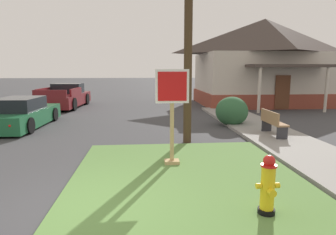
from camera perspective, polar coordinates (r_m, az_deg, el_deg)
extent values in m
plane|color=#3D3D3F|center=(5.27, -16.22, -17.80)|extent=(160.00, 160.00, 0.00)
cube|color=#567F3D|center=(6.41, 3.67, -11.98)|extent=(4.97, 5.71, 0.08)
cube|color=gray|center=(10.90, 20.20, -3.43)|extent=(2.20, 14.84, 0.12)
cylinder|color=black|center=(5.16, 18.84, -17.06)|extent=(0.28, 0.27, 0.08)
cylinder|color=yellow|center=(5.00, 19.08, -12.99)|extent=(0.22, 0.22, 0.71)
cylinder|color=red|center=(4.87, 19.32, -8.95)|extent=(0.25, 0.25, 0.03)
sphere|color=red|center=(4.85, 19.37, -8.11)|extent=(0.19, 0.19, 0.19)
cube|color=red|center=(4.83, 19.41, -7.32)|extent=(0.04, 0.04, 0.04)
cylinder|color=yellow|center=(4.93, 17.47, -12.79)|extent=(0.08, 0.09, 0.09)
cylinder|color=yellow|center=(5.05, 20.70, -12.43)|extent=(0.08, 0.09, 0.09)
cylinder|color=yellow|center=(4.87, 19.85, -13.83)|extent=(0.12, 0.09, 0.12)
cube|color=tan|center=(6.98, 0.79, -0.26)|extent=(0.09, 0.09, 2.24)
cube|color=tan|center=(7.24, 0.77, -8.72)|extent=(0.36, 0.28, 0.08)
cube|color=white|center=(6.84, 0.85, 6.17)|extent=(0.80, 0.01, 0.80)
cube|color=red|center=(6.83, 0.86, 6.17)|extent=(0.68, 0.01, 0.68)
cylinder|color=black|center=(8.61, -10.99, -6.71)|extent=(0.70, 0.70, 0.02)
cube|color=#1E6038|center=(13.52, -26.73, 0.06)|extent=(1.84, 4.53, 0.64)
cube|color=black|center=(13.25, -27.29, 2.29)|extent=(1.53, 2.10, 0.56)
cylinder|color=black|center=(15.12, -27.44, 0.52)|extent=(0.24, 0.63, 0.62)
cylinder|color=black|center=(14.53, -21.63, 0.60)|extent=(0.24, 0.63, 0.62)
cylinder|color=black|center=(11.96, -25.76, -1.46)|extent=(0.24, 0.63, 0.62)
sphere|color=white|center=(15.71, -25.33, 1.56)|extent=(0.14, 0.14, 0.14)
sphere|color=white|center=(15.35, -21.78, 1.64)|extent=(0.14, 0.14, 0.14)
sphere|color=red|center=(11.32, -28.74, -1.43)|extent=(0.12, 0.12, 0.12)
cube|color=maroon|center=(19.46, -19.69, 3.36)|extent=(2.32, 5.19, 0.68)
cube|color=black|center=(20.08, -19.17, 5.40)|extent=(1.87, 1.42, 0.68)
cube|color=maroon|center=(18.91, -23.42, 4.68)|extent=(0.22, 2.14, 0.44)
cube|color=maroon|center=(18.28, -17.74, 4.87)|extent=(0.22, 2.14, 0.44)
cube|color=maroon|center=(17.07, -22.35, 4.32)|extent=(1.84, 0.20, 0.44)
cylinder|color=black|center=(21.21, -20.89, 3.43)|extent=(0.30, 0.77, 0.76)
cylinder|color=black|center=(20.66, -15.84, 3.55)|extent=(0.30, 0.77, 0.76)
cylinder|color=black|center=(18.38, -23.97, 2.39)|extent=(0.30, 0.77, 0.76)
cylinder|color=black|center=(17.74, -18.22, 2.51)|extent=(0.30, 0.77, 0.76)
cube|color=#93704C|center=(10.69, 20.26, -0.94)|extent=(0.42, 1.42, 0.06)
cube|color=#93704C|center=(10.58, 19.44, 0.22)|extent=(0.07, 1.42, 0.38)
cube|color=#2D2D33|center=(10.18, 21.63, -2.87)|extent=(0.36, 0.07, 0.41)
cube|color=#2D2D33|center=(11.30, 18.90, -1.54)|extent=(0.36, 0.07, 0.41)
cube|color=brown|center=(21.34, 17.96, 3.81)|extent=(8.59, 6.02, 0.90)
cube|color=beige|center=(21.25, 18.20, 8.44)|extent=(8.42, 5.90, 2.55)
pyramid|color=#423833|center=(21.36, 18.55, 14.96)|extent=(9.02, 6.32, 2.31)
cube|color=#423833|center=(17.89, 22.95, 9.39)|extent=(4.72, 1.40, 0.16)
cylinder|color=beige|center=(16.61, 17.61, 5.27)|extent=(0.16, 0.16, 2.59)
cylinder|color=beige|center=(18.43, 28.83, 4.92)|extent=(0.16, 0.16, 2.59)
cube|color=brown|center=(18.54, 21.67, 4.68)|extent=(0.90, 0.06, 2.00)
ellipsoid|color=#2D5C37|center=(12.60, 12.48, 1.21)|extent=(1.37, 1.37, 1.24)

